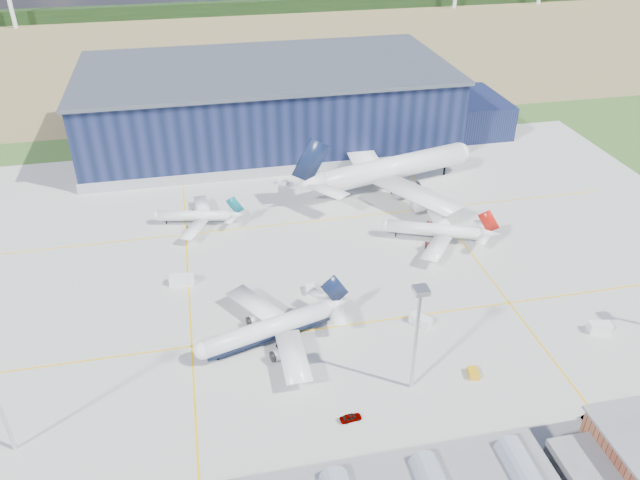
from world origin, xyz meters
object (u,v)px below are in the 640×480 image
(gse_van_a, at_px, (182,280))
(car_a, at_px, (351,417))
(airliner_red, at_px, (434,224))
(gse_cart_a, at_px, (310,289))
(gse_tug_c, at_px, (398,167))
(gse_cart_b, at_px, (283,182))
(airliner_widebody, at_px, (394,157))
(airliner_regional, at_px, (194,211))
(light_mast_center, at_px, (418,323))
(gse_van_c, at_px, (600,327))
(hangar, at_px, (274,107))
(gse_van_b, at_px, (421,320))
(airliner_navy, at_px, (268,321))
(gse_tug_b, at_px, (473,373))
(car_b, at_px, (592,417))

(gse_van_a, relative_size, car_a, 1.40)
(gse_van_a, bearing_deg, car_a, -140.28)
(airliner_red, xyz_separation_m, gse_cart_a, (-35.42, -15.58, -4.24))
(gse_cart_a, xyz_separation_m, gse_tug_c, (39.95, 58.71, -0.08))
(airliner_red, height_order, gse_cart_b, airliner_red)
(airliner_widebody, distance_m, gse_tug_c, 16.20)
(airliner_widebody, distance_m, gse_van_a, 73.80)
(airliner_regional, distance_m, gse_cart_b, 33.18)
(airliner_regional, bearing_deg, light_mast_center, 129.81)
(gse_van_c, bearing_deg, airliner_widebody, 26.90)
(airliner_regional, xyz_separation_m, gse_cart_b, (26.87, 19.15, -3.45))
(light_mast_center, bearing_deg, gse_cart_a, 110.93)
(hangar, relative_size, gse_van_a, 26.56)
(light_mast_center, relative_size, airliner_widebody, 0.38)
(airliner_widebody, bearing_deg, gse_van_b, -116.49)
(hangar, bearing_deg, gse_cart_a, -93.47)
(airliner_regional, bearing_deg, gse_cart_a, 135.50)
(airliner_widebody, xyz_separation_m, gse_tug_c, (5.72, 11.94, -9.35))
(airliner_navy, xyz_separation_m, gse_tug_b, (37.11, -17.68, -5.10))
(gse_tug_b, bearing_deg, gse_van_b, 115.39)
(airliner_red, distance_m, airliner_regional, 63.51)
(airliner_navy, height_order, airliner_widebody, airliner_widebody)
(airliner_navy, relative_size, gse_tug_b, 12.08)
(airliner_widebody, relative_size, gse_tug_b, 21.05)
(airliner_widebody, bearing_deg, gse_van_c, -87.32)
(gse_tug_c, xyz_separation_m, car_b, (1.44, -106.26, -0.05))
(gse_cart_a, bearing_deg, airliner_regional, 124.99)
(light_mast_center, relative_size, car_b, 6.41)
(airliner_red, distance_m, gse_cart_a, 38.93)
(airliner_red, relative_size, gse_cart_b, 9.95)
(light_mast_center, bearing_deg, airliner_regional, 117.99)
(gse_tug_c, bearing_deg, gse_van_c, -94.82)
(gse_van_a, xyz_separation_m, gse_cart_b, (31.07, 46.69, -0.53))
(gse_cart_a, distance_m, gse_tug_c, 71.01)
(airliner_red, bearing_deg, airliner_navy, 55.46)
(hangar, height_order, airliner_regional, hangar)
(hangar, relative_size, light_mast_center, 6.30)
(airliner_navy, relative_size, gse_van_b, 7.73)
(airliner_navy, bearing_deg, airliner_regional, -92.36)
(hangar, xyz_separation_m, gse_tug_b, (19.84, -124.48, -10.99))
(light_mast_center, distance_m, gse_van_b, 23.76)
(light_mast_center, height_order, gse_tug_b, light_mast_center)
(gse_cart_a, distance_m, car_b, 63.05)
(airliner_widebody, bearing_deg, airliner_red, -102.20)
(light_mast_center, distance_m, gse_tug_c, 97.08)
(airliner_widebody, relative_size, gse_van_a, 11.22)
(gse_tug_c, height_order, car_a, car_a)
(gse_van_b, height_order, gse_van_c, gse_van_c)
(gse_cart_b, relative_size, car_a, 0.78)
(airliner_widebody, bearing_deg, airliner_regional, 175.34)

